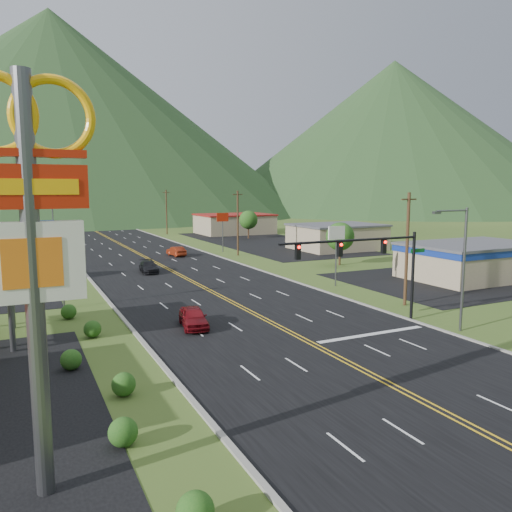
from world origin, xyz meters
name	(u,v)px	position (x,y,z in m)	size (l,w,h in m)	color
ground	(453,418)	(0.00, 0.00, 0.00)	(500.00, 500.00, 0.00)	#39511D
road	(453,418)	(0.00, 0.00, 0.00)	(20.00, 460.00, 0.04)	black
curb_west	(252,473)	(-10.15, 0.00, 0.00)	(0.30, 460.00, 0.14)	gray
pylon_sign	(30,222)	(-17.00, 2.00, 9.30)	(4.32, 0.60, 14.00)	#59595E
traffic_signal	(373,256)	(6.48, 14.00, 5.33)	(13.10, 0.43, 7.00)	black
streetlight_east	(461,261)	(11.18, 10.00, 5.18)	(3.28, 0.25, 9.00)	#59595E
streetlight_west	(55,221)	(-11.68, 70.00, 5.18)	(3.28, 0.25, 9.00)	#59595E
building_east_near	(473,259)	(30.00, 25.00, 2.27)	(15.40, 10.40, 4.10)	tan
building_east_mid	(337,237)	(32.00, 55.00, 2.16)	(14.40, 11.40, 4.30)	tan
building_east_far	(234,224)	(28.00, 90.00, 2.26)	(16.40, 12.40, 4.50)	tan
pole_sign_west_a	(61,251)	(-14.00, 30.00, 5.05)	(2.00, 0.18, 6.40)	#59595E
pole_sign_west_b	(46,231)	(-14.00, 52.00, 5.05)	(2.00, 0.18, 6.40)	#59595E
pole_sign_east_a	(336,239)	(13.00, 28.00, 5.05)	(2.00, 0.18, 6.40)	#59595E
pole_sign_east_b	(223,221)	(13.00, 60.00, 5.05)	(2.00, 0.18, 6.40)	#59595E
tree_east_a	(340,237)	(22.00, 40.00, 3.89)	(3.84, 3.84, 5.82)	#382314
tree_east_b	(248,220)	(26.00, 78.00, 3.89)	(3.84, 3.84, 5.82)	#382314
utility_pole_a	(407,248)	(13.50, 18.00, 5.13)	(1.60, 0.28, 10.00)	#382314
utility_pole_b	(238,222)	(13.50, 55.00, 5.13)	(1.60, 0.28, 10.00)	#382314
utility_pole_c	(167,212)	(13.50, 95.00, 5.13)	(1.60, 0.28, 10.00)	#382314
utility_pole_d	(130,206)	(13.50, 135.00, 5.13)	(1.60, 0.28, 10.00)	#382314
mountain_n	(53,113)	(0.00, 220.00, 42.50)	(220.00, 220.00, 85.00)	#1F3D1B
mountain_ne	(392,136)	(147.84, 176.19, 35.00)	(180.00, 180.00, 70.00)	#1F3D1B
car_red_near	(193,318)	(-5.85, 19.27, 0.77)	(1.82, 4.51, 1.54)	maroon
car_dark_mid	(149,267)	(-2.88, 45.14, 0.70)	(1.97, 4.84, 1.41)	black
car_red_far	(176,252)	(4.59, 58.25, 0.73)	(1.54, 4.41, 1.45)	maroon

